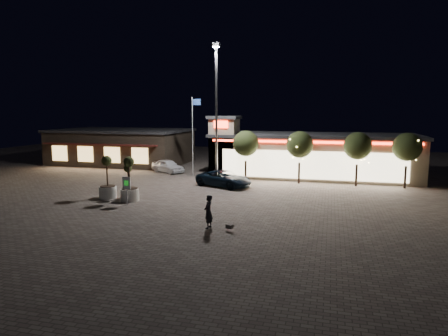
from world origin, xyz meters
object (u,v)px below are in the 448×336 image
(planter_mid, at_px, (128,188))
(valet_sign, at_px, (127,185))
(pedestrian, at_px, (208,212))
(pickup_truck, at_px, (224,179))
(white_sedan, at_px, (168,166))
(planter_left, at_px, (108,185))

(planter_mid, xyz_separation_m, valet_sign, (1.00, -2.08, 0.61))
(valet_sign, bearing_deg, pedestrian, -28.09)
(pickup_truck, xyz_separation_m, valet_sign, (-4.82, -8.49, 0.71))
(planter_mid, relative_size, valet_sign, 1.29)
(planter_mid, bearing_deg, pedestrian, -35.82)
(pedestrian, distance_m, valet_sign, 8.21)
(valet_sign, bearing_deg, white_sedan, 102.11)
(pedestrian, relative_size, planter_mid, 0.73)
(white_sedan, bearing_deg, pickup_truck, -98.94)
(pickup_truck, relative_size, planter_left, 1.56)
(pedestrian, distance_m, planter_mid, 10.15)
(white_sedan, relative_size, planter_left, 1.29)
(pickup_truck, bearing_deg, pedestrian, -147.98)
(planter_left, xyz_separation_m, valet_sign, (2.56, -1.72, 0.41))
(planter_left, height_order, valet_sign, planter_left)
(pickup_truck, relative_size, pedestrian, 2.64)
(pedestrian, xyz_separation_m, planter_mid, (-8.23, 5.94, -0.15))
(pickup_truck, height_order, planter_mid, planter_mid)
(pedestrian, bearing_deg, planter_mid, -119.45)
(pickup_truck, relative_size, white_sedan, 1.21)
(pedestrian, xyz_separation_m, planter_left, (-9.80, 5.58, 0.04))
(pedestrian, distance_m, planter_left, 11.28)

